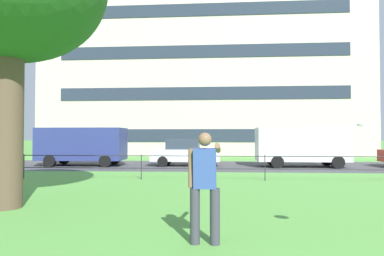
{
  "coord_description": "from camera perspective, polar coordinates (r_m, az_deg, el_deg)",
  "views": [
    {
      "loc": [
        -1.93,
        0.47,
        1.72
      ],
      "look_at": [
        -2.58,
        9.73,
        1.96
      ],
      "focal_mm": 31.07,
      "sensor_mm": 36.0,
      "label": 1
    }
  ],
  "objects": [
    {
      "name": "panel_van_left",
      "position": [
        19.9,
        18.27,
        -2.71
      ],
      "size": [
        5.01,
        2.13,
        2.24
      ],
      "color": "silver",
      "rests_on": "ground"
    },
    {
      "name": "apartment_building_background",
      "position": [
        34.06,
        1.99,
        8.25
      ],
      "size": [
        29.99,
        10.34,
        14.96
      ],
      "color": "beige",
      "rests_on": "ground"
    },
    {
      "name": "car_white_right",
      "position": [
        19.64,
        -1.17,
        -4.24
      ],
      "size": [
        4.02,
        1.85,
        1.54
      ],
      "color": "silver",
      "rests_on": "ground"
    },
    {
      "name": "street_strip",
      "position": [
        19.86,
        9.68,
        -6.43
      ],
      "size": [
        80.0,
        7.1,
        0.01
      ],
      "primitive_type": "cube",
      "color": "#424247",
      "rests_on": "ground"
    },
    {
      "name": "frisbee",
      "position": [
        5.69,
        27.78,
        0.29
      ],
      "size": [
        0.38,
        0.38,
        0.07
      ],
      "color": "white"
    },
    {
      "name": "person_thrower",
      "position": [
        5.41,
        2.22,
        -9.48
      ],
      "size": [
        0.53,
        0.76,
        1.78
      ],
      "color": "#383842",
      "rests_on": "ground"
    },
    {
      "name": "panel_van_far_left",
      "position": [
        20.82,
        -18.3,
        -2.66
      ],
      "size": [
        5.04,
        2.18,
        2.24
      ],
      "color": "navy",
      "rests_on": "ground"
    },
    {
      "name": "park_fence",
      "position": [
        13.35,
        12.41,
        -5.94
      ],
      "size": [
        39.27,
        0.04,
        1.0
      ],
      "color": "#232328",
      "rests_on": "ground"
    }
  ]
}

